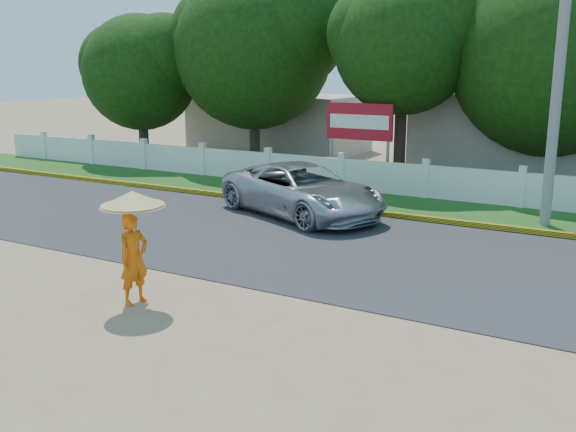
% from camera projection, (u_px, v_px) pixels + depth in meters
% --- Properties ---
extents(ground, '(120.00, 120.00, 0.00)m').
position_uv_depth(ground, '(234.00, 308.00, 11.56)').
color(ground, '#9E8460').
rests_on(ground, ground).
extents(road, '(60.00, 7.00, 0.02)m').
position_uv_depth(road, '(339.00, 247.00, 15.37)').
color(road, '#38383A').
rests_on(road, ground).
extents(grass_verge, '(60.00, 3.50, 0.03)m').
position_uv_depth(grass_verge, '(410.00, 206.00, 19.83)').
color(grass_verge, '#2D601E').
rests_on(grass_verge, ground).
extents(curb, '(40.00, 0.18, 0.16)m').
position_uv_depth(curb, '(391.00, 215.00, 18.37)').
color(curb, yellow).
rests_on(curb, ground).
extents(fence, '(40.00, 0.10, 1.10)m').
position_uv_depth(fence, '(425.00, 182.00, 20.94)').
color(fence, silver).
rests_on(fence, ground).
extents(building_near, '(10.00, 6.00, 3.20)m').
position_uv_depth(building_near, '(555.00, 135.00, 25.04)').
color(building_near, '#B7AD99').
rests_on(building_near, ground).
extents(building_far, '(8.00, 5.00, 2.80)m').
position_uv_depth(building_far, '(280.00, 123.00, 32.12)').
color(building_far, '#B7AD99').
rests_on(building_far, ground).
extents(utility_pole, '(0.28, 0.28, 7.79)m').
position_uv_depth(utility_pole, '(558.00, 80.00, 16.57)').
color(utility_pole, gray).
rests_on(utility_pole, ground).
extents(vehicle, '(5.94, 4.38, 1.50)m').
position_uv_depth(vehicle, '(302.00, 190.00, 18.48)').
color(vehicle, '#ACAFB5').
rests_on(vehicle, ground).
extents(monk_with_parasol, '(1.16, 1.16, 2.11)m').
position_uv_depth(monk_with_parasol, '(133.00, 231.00, 11.51)').
color(monk_with_parasol, '#DC5E0B').
rests_on(monk_with_parasol, ground).
extents(billboard, '(2.50, 0.13, 2.95)m').
position_uv_depth(billboard, '(359.00, 126.00, 22.86)').
color(billboard, gray).
rests_on(billboard, ground).
extents(tree_row, '(35.40, 8.01, 8.64)m').
position_uv_depth(tree_row, '(481.00, 49.00, 22.45)').
color(tree_row, '#473828').
rests_on(tree_row, ground).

